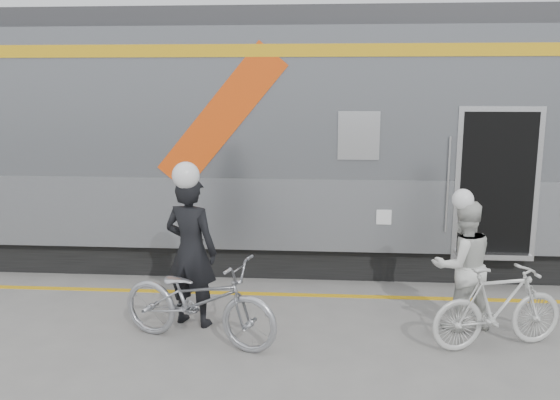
# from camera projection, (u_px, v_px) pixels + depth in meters

# --- Properties ---
(ground) EXTENTS (90.00, 90.00, 0.00)m
(ground) POSITION_uv_depth(u_px,v_px,m) (300.00, 365.00, 6.40)
(ground) COLOR slate
(ground) RESTS_ON ground
(train) EXTENTS (24.00, 3.17, 4.10)m
(train) POSITION_uv_depth(u_px,v_px,m) (342.00, 139.00, 10.06)
(train) COLOR black
(train) RESTS_ON ground
(safety_strip) EXTENTS (24.00, 0.12, 0.01)m
(safety_strip) POSITION_uv_depth(u_px,v_px,m) (306.00, 295.00, 8.50)
(safety_strip) COLOR gold
(safety_strip) RESTS_ON ground
(man) EXTENTS (0.80, 0.65, 1.90)m
(man) POSITION_uv_depth(u_px,v_px,m) (191.00, 251.00, 7.33)
(man) COLOR black
(man) RESTS_ON ground
(bicycle_left) EXTENTS (2.11, 1.27, 1.04)m
(bicycle_left) POSITION_uv_depth(u_px,v_px,m) (199.00, 300.00, 6.86)
(bicycle_left) COLOR #9C9EA4
(bicycle_left) RESTS_ON ground
(woman) EXTENTS (0.92, 0.81, 1.61)m
(woman) POSITION_uv_depth(u_px,v_px,m) (462.00, 265.00, 7.23)
(woman) COLOR silver
(woman) RESTS_ON ground
(bicycle_right) EXTENTS (1.69, 0.91, 0.98)m
(bicycle_right) POSITION_uv_depth(u_px,v_px,m) (498.00, 307.00, 6.74)
(bicycle_right) COLOR #B9BAB5
(bicycle_right) RESTS_ON ground
(helmet_man) EXTENTS (0.33, 0.33, 0.33)m
(helmet_man) POSITION_uv_depth(u_px,v_px,m) (188.00, 162.00, 7.12)
(helmet_man) COLOR white
(helmet_man) RESTS_ON man
(helmet_woman) EXTENTS (0.26, 0.26, 0.26)m
(helmet_woman) POSITION_uv_depth(u_px,v_px,m) (467.00, 190.00, 7.05)
(helmet_woman) COLOR white
(helmet_woman) RESTS_ON woman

